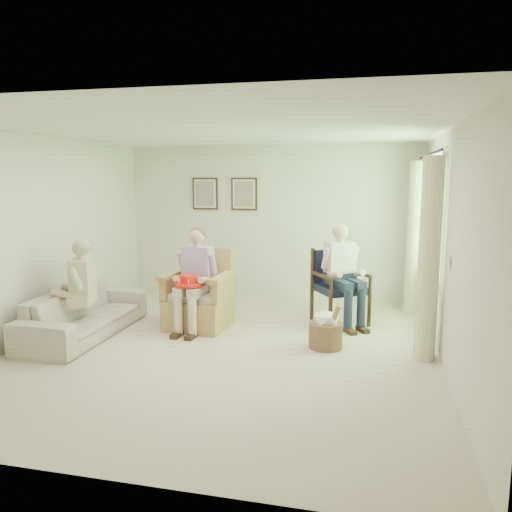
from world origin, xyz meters
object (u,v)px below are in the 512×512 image
sofa (85,313)px  hatbox (326,329)px  person_dark (341,267)px  wicker_armchair (199,303)px  person_sofa (78,284)px  person_wicker (195,272)px  red_hat (189,282)px  wood_armchair (341,283)px

sofa → hatbox: size_ratio=3.40×
person_dark → wicker_armchair: bearing=162.5°
wicker_armchair → person_dark: size_ratio=0.76×
person_sofa → person_dark: bearing=98.1°
person_sofa → hatbox: size_ratio=2.09×
wicker_armchair → person_dark: (1.90, 0.52, 0.49)m
person_dark → person_wicker: bearing=166.4°
red_hat → wicker_armchair: bearing=87.1°
red_hat → hatbox: size_ratio=0.63×
sofa → person_dark: 3.51m
hatbox → person_sofa: bearing=-174.0°
sofa → hatbox: hatbox is taller
person_dark → hatbox: bearing=-128.4°
sofa → person_dark: person_dark is taller
wicker_armchair → red_hat: (-0.02, -0.34, 0.37)m
person_wicker → person_dark: bearing=22.9°
wicker_armchair → person_wicker: bearing=-86.2°
wood_armchair → person_wicker: bearing=170.8°
wicker_armchair → person_wicker: size_ratio=0.78×
person_wicker → person_sofa: size_ratio=1.08×
red_hat → person_wicker: bearing=85.2°
person_wicker → person_sofa: 1.51m
person_sofa → wicker_armchair: bearing=107.3°
person_dark → person_sofa: person_dark is taller
wicker_armchair → red_hat: wicker_armchair is taller
person_sofa → red_hat: (1.32, 0.49, -0.01)m
person_wicker → hatbox: person_wicker is taller
wicker_armchair → person_dark: 2.03m
person_wicker → red_hat: (-0.02, -0.20, -0.09)m
sofa → wood_armchair: bearing=-66.5°
person_wicker → person_dark: 2.01m
person_sofa → hatbox: person_sofa is taller
hatbox → person_dark: bearing=84.4°
person_wicker → red_hat: size_ratio=3.58×
wicker_armchair → person_sofa: 1.62m
hatbox → person_wicker: bearing=168.6°
hatbox → red_hat: bearing=175.0°
person_wicker → person_dark: person_dark is taller
wicker_armchair → person_wicker: 0.48m
person_sofa → hatbox: 3.19m
wood_armchair → sofa: 3.54m
person_dark → person_sofa: bearing=169.9°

